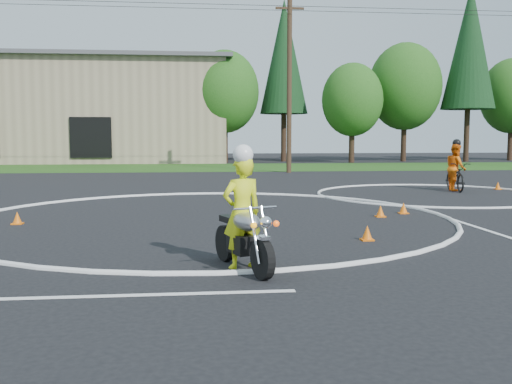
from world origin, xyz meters
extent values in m
plane|color=black|center=(0.00, 0.00, 0.00)|extent=(120.00, 120.00, 0.00)
cube|color=#1E4714|center=(0.00, 27.00, 0.01)|extent=(120.00, 10.00, 0.02)
torus|color=silver|center=(0.00, 3.00, 0.01)|extent=(12.12, 12.12, 0.12)
torus|color=silver|center=(8.00, 8.00, 0.01)|extent=(8.10, 8.10, 0.10)
cylinder|color=black|center=(0.64, -3.33, 0.30)|extent=(0.31, 0.60, 0.59)
cylinder|color=black|center=(0.18, -2.04, 0.30)|extent=(0.31, 0.60, 0.59)
cube|color=black|center=(0.39, -2.64, 0.39)|extent=(0.44, 0.60, 0.30)
ellipsoid|color=#A1A1A6|center=(0.46, -2.82, 0.77)|extent=(0.55, 0.71, 0.28)
cube|color=black|center=(0.29, -2.36, 0.73)|extent=(0.44, 0.64, 0.10)
cylinder|color=white|center=(0.53, -3.29, 0.64)|extent=(0.16, 0.35, 0.79)
cylinder|color=white|center=(0.70, -3.23, 0.64)|extent=(0.16, 0.35, 0.79)
cube|color=white|center=(0.65, -3.35, 0.61)|extent=(0.20, 0.25, 0.05)
cylinder|color=silver|center=(0.56, -3.10, 1.00)|extent=(0.66, 0.27, 0.04)
sphere|color=white|center=(0.68, -3.43, 0.84)|extent=(0.18, 0.18, 0.18)
sphere|color=#FF9D0C|center=(0.50, -3.47, 0.81)|extent=(0.09, 0.09, 0.09)
sphere|color=#EF4C0B|center=(0.84, -3.35, 0.81)|extent=(0.09, 0.09, 0.09)
cylinder|color=white|center=(0.41, -2.22, 0.30)|extent=(0.34, 0.77, 0.08)
imported|color=#E0EE19|center=(0.41, -2.59, 0.87)|extent=(0.74, 0.61, 1.74)
sphere|color=white|center=(0.43, -2.63, 1.77)|extent=(0.31, 0.31, 0.31)
imported|color=black|center=(9.47, 9.32, 0.54)|extent=(1.00, 2.12, 1.07)
imported|color=orange|center=(9.47, 9.32, 0.89)|extent=(0.79, 0.95, 1.78)
sphere|color=black|center=(9.47, 9.32, 1.81)|extent=(0.31, 0.31, 0.31)
cone|color=orange|center=(4.38, 2.72, 0.15)|extent=(0.22, 0.22, 0.30)
cube|color=orange|center=(4.38, 2.72, 0.01)|extent=(0.24, 0.24, 0.03)
cone|color=orange|center=(3.06, -0.47, 0.15)|extent=(0.22, 0.22, 0.30)
cube|color=orange|center=(3.06, -0.47, 0.01)|extent=(0.24, 0.24, 0.03)
cone|color=orange|center=(5.19, 3.27, 0.15)|extent=(0.22, 0.22, 0.30)
cube|color=orange|center=(5.19, 3.27, 0.01)|extent=(0.24, 0.24, 0.03)
cone|color=orange|center=(-4.46, 2.43, 0.15)|extent=(0.22, 0.22, 0.30)
cube|color=orange|center=(-4.46, 2.43, 0.01)|extent=(0.24, 0.24, 0.03)
cone|color=orange|center=(11.39, 9.70, 0.15)|extent=(0.22, 0.22, 0.30)
cube|color=orange|center=(11.39, 9.70, 0.01)|extent=(0.24, 0.24, 0.03)
cube|color=black|center=(-8.00, 31.90, 2.00)|extent=(3.00, 0.16, 3.00)
cylinder|color=#382619|center=(2.00, 34.00, 1.62)|extent=(0.44, 0.44, 3.24)
ellipsoid|color=#1E5116|center=(2.00, 34.00, 5.58)|extent=(5.40, 5.40, 6.48)
cylinder|color=#382619|center=(7.00, 36.00, 1.98)|extent=(0.44, 0.44, 3.96)
cone|color=black|center=(7.00, 36.00, 8.63)|extent=(3.96, 3.96, 9.35)
cylinder|color=#382619|center=(12.00, 33.00, 1.44)|extent=(0.44, 0.44, 2.88)
ellipsoid|color=#1E5116|center=(12.00, 33.00, 4.96)|extent=(4.80, 4.80, 5.76)
cylinder|color=#382619|center=(17.00, 35.00, 1.80)|extent=(0.44, 0.44, 3.60)
ellipsoid|color=#1E5116|center=(17.00, 35.00, 6.20)|extent=(6.00, 6.00, 7.20)
cylinder|color=#382619|center=(22.00, 34.00, 2.16)|extent=(0.44, 0.44, 4.32)
cone|color=black|center=(22.00, 34.00, 9.42)|extent=(4.32, 4.32, 10.20)
cylinder|color=#382619|center=(27.00, 36.00, 1.62)|extent=(0.44, 0.44, 3.24)
ellipsoid|color=#1E5116|center=(27.00, 36.00, 5.58)|extent=(5.40, 5.40, 6.48)
cylinder|color=#382619|center=(-2.00, 35.00, 1.44)|extent=(0.44, 0.44, 2.88)
ellipsoid|color=#1E5116|center=(-2.00, 35.00, 4.96)|extent=(4.80, 4.80, 5.76)
cylinder|color=#473321|center=(5.00, 21.00, 5.00)|extent=(0.28, 0.28, 10.00)
cube|color=#473321|center=(5.00, 21.00, 9.20)|extent=(1.60, 0.12, 0.12)
cylinder|color=black|center=(-5.00, 20.45, 9.20)|extent=(20.00, 0.02, 0.02)
cylinder|color=black|center=(-5.00, 21.55, 9.20)|extent=(20.00, 0.02, 0.02)
cylinder|color=black|center=(15.00, 20.45, 9.20)|extent=(20.00, 0.02, 0.02)
cylinder|color=black|center=(15.00, 21.55, 9.20)|extent=(20.00, 0.02, 0.02)
camera|label=1|loc=(-0.28, -11.27, 2.03)|focal=40.00mm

